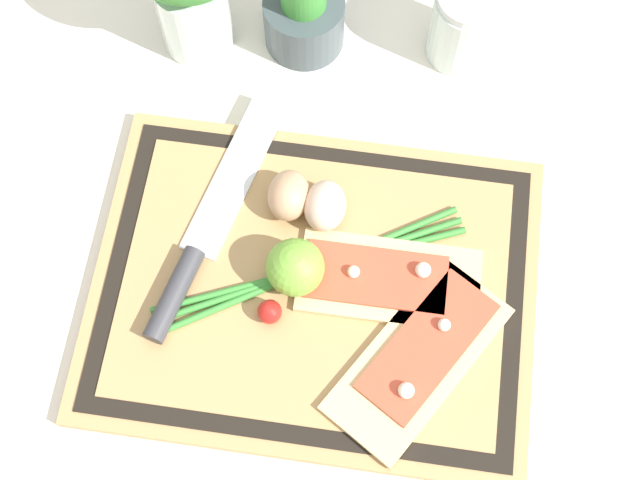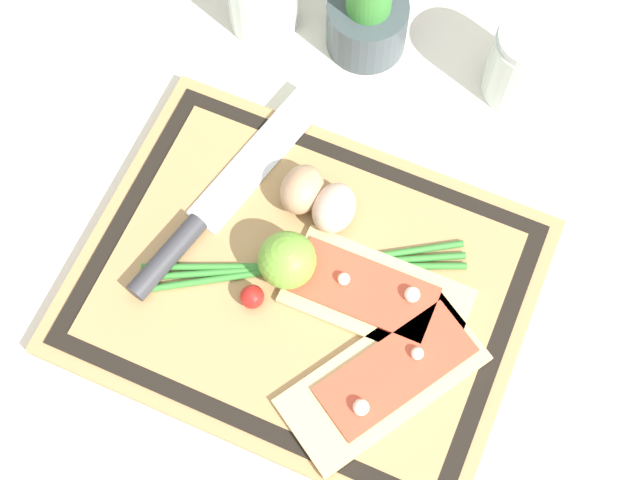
# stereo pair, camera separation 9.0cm
# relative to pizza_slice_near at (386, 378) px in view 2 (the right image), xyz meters

# --- Properties ---
(ground_plane) EXTENTS (6.00, 6.00, 0.00)m
(ground_plane) POSITION_rel_pizza_slice_near_xyz_m (-0.11, 0.06, -0.02)
(ground_plane) COLOR silver
(cutting_board) EXTENTS (0.45, 0.34, 0.02)m
(cutting_board) POSITION_rel_pizza_slice_near_xyz_m (-0.11, 0.06, -0.01)
(cutting_board) COLOR tan
(cutting_board) RESTS_ON ground_plane
(pizza_slice_near) EXTENTS (0.18, 0.22, 0.02)m
(pizza_slice_near) POSITION_rel_pizza_slice_near_xyz_m (0.00, 0.00, 0.00)
(pizza_slice_near) COLOR #DBBC7F
(pizza_slice_near) RESTS_ON cutting_board
(pizza_slice_far) EXTENTS (0.18, 0.09, 0.02)m
(pizza_slice_far) POSITION_rel_pizza_slice_near_xyz_m (-0.04, 0.07, 0.00)
(pizza_slice_far) COLOR #DBBC7F
(pizza_slice_far) RESTS_ON cutting_board
(knife) EXTENTS (0.10, 0.30, 0.02)m
(knife) POSITION_rel_pizza_slice_near_xyz_m (-0.24, 0.07, 0.00)
(knife) COLOR silver
(knife) RESTS_ON cutting_board
(egg_brown) EXTENTS (0.04, 0.05, 0.04)m
(egg_brown) POSITION_rel_pizza_slice_near_xyz_m (-0.15, 0.14, 0.02)
(egg_brown) COLOR tan
(egg_brown) RESTS_ON cutting_board
(egg_pink) EXTENTS (0.04, 0.05, 0.04)m
(egg_pink) POSITION_rel_pizza_slice_near_xyz_m (-0.11, 0.14, 0.02)
(egg_pink) COLOR beige
(egg_pink) RESTS_ON cutting_board
(lime) EXTENTS (0.06, 0.06, 0.06)m
(lime) POSITION_rel_pizza_slice_near_xyz_m (-0.13, 0.07, 0.02)
(lime) COLOR #70A838
(lime) RESTS_ON cutting_board
(cherry_tomato_red) EXTENTS (0.02, 0.02, 0.02)m
(cherry_tomato_red) POSITION_rel_pizza_slice_near_xyz_m (-0.15, 0.02, 0.01)
(cherry_tomato_red) COLOR red
(cherry_tomato_red) RESTS_ON cutting_board
(scallion_bunch) EXTENTS (0.31, 0.18, 0.01)m
(scallion_bunch) POSITION_rel_pizza_slice_near_xyz_m (-0.12, 0.07, -0.00)
(scallion_bunch) COLOR #388433
(scallion_bunch) RESTS_ON cutting_board
(herb_pot) EXTENTS (0.09, 0.09, 0.19)m
(herb_pot) POSITION_rel_pizza_slice_near_xyz_m (-0.17, 0.36, 0.04)
(herb_pot) COLOR #3D474C
(herb_pot) RESTS_ON ground_plane
(sauce_jar) EXTENTS (0.08, 0.08, 0.10)m
(sauce_jar) POSITION_rel_pizza_slice_near_xyz_m (0.01, 0.37, 0.02)
(sauce_jar) COLOR silver
(sauce_jar) RESTS_ON ground_plane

